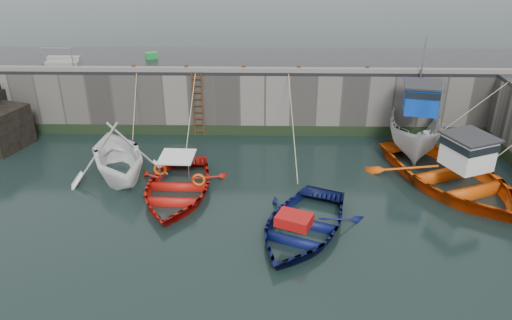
{
  "coord_description": "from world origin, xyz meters",
  "views": [
    {
      "loc": [
        1.25,
        -12.69,
        9.69
      ],
      "look_at": [
        0.9,
        4.72,
        1.2
      ],
      "focal_mm": 35.0,
      "sensor_mm": 36.0,
      "label": 1
    }
  ],
  "objects_px": {
    "boat_near_navy": "(301,232)",
    "bollard_d": "(299,69)",
    "bollard_c": "(244,68)",
    "bollard_b": "(186,68)",
    "bollard_e": "(367,69)",
    "boat_far_white": "(416,128)",
    "ladder": "(198,105)",
    "fish_crate": "(151,55)",
    "boat_near_white": "(119,175)",
    "boat_far_orange": "(452,175)",
    "bollard_a": "(134,68)",
    "boat_near_blue": "(177,194)"
  },
  "relations": [
    {
      "from": "boat_near_navy",
      "to": "bollard_b",
      "type": "height_order",
      "value": "bollard_b"
    },
    {
      "from": "ladder",
      "to": "bollard_c",
      "type": "height_order",
      "value": "bollard_c"
    },
    {
      "from": "boat_far_white",
      "to": "bollard_c",
      "type": "bearing_deg",
      "value": -179.22
    },
    {
      "from": "boat_near_blue",
      "to": "bollard_e",
      "type": "bearing_deg",
      "value": 39.25
    },
    {
      "from": "boat_near_white",
      "to": "boat_near_blue",
      "type": "height_order",
      "value": "boat_near_white"
    },
    {
      "from": "boat_near_blue",
      "to": "boat_far_white",
      "type": "xyz_separation_m",
      "value": [
        10.32,
        4.56,
        1.0
      ]
    },
    {
      "from": "bollard_b",
      "to": "bollard_d",
      "type": "height_order",
      "value": "same"
    },
    {
      "from": "boat_far_white",
      "to": "boat_near_blue",
      "type": "bearing_deg",
      "value": -143.93
    },
    {
      "from": "bollard_e",
      "to": "boat_far_white",
      "type": "bearing_deg",
      "value": -36.89
    },
    {
      "from": "bollard_b",
      "to": "fish_crate",
      "type": "bearing_deg",
      "value": 133.59
    },
    {
      "from": "bollard_a",
      "to": "bollard_d",
      "type": "distance_m",
      "value": 7.8
    },
    {
      "from": "boat_far_white",
      "to": "fish_crate",
      "type": "height_order",
      "value": "boat_far_white"
    },
    {
      "from": "ladder",
      "to": "boat_far_white",
      "type": "height_order",
      "value": "boat_far_white"
    },
    {
      "from": "ladder",
      "to": "bollard_c",
      "type": "bearing_deg",
      "value": 8.67
    },
    {
      "from": "bollard_a",
      "to": "bollard_c",
      "type": "distance_m",
      "value": 5.2
    },
    {
      "from": "boat_far_white",
      "to": "ladder",
      "type": "bearing_deg",
      "value": -174.92
    },
    {
      "from": "ladder",
      "to": "boat_near_white",
      "type": "height_order",
      "value": "ladder"
    },
    {
      "from": "boat_near_navy",
      "to": "bollard_d",
      "type": "height_order",
      "value": "bollard_d"
    },
    {
      "from": "fish_crate",
      "to": "bollard_c",
      "type": "distance_m",
      "value": 5.31
    },
    {
      "from": "bollard_d",
      "to": "bollard_e",
      "type": "bearing_deg",
      "value": 0.0
    },
    {
      "from": "boat_far_orange",
      "to": "bollard_d",
      "type": "bearing_deg",
      "value": 114.99
    },
    {
      "from": "bollard_e",
      "to": "bollard_c",
      "type": "bearing_deg",
      "value": 180.0
    },
    {
      "from": "fish_crate",
      "to": "bollard_c",
      "type": "xyz_separation_m",
      "value": [
        4.82,
        -2.23,
        -0.02
      ]
    },
    {
      "from": "boat_far_white",
      "to": "bollard_c",
      "type": "height_order",
      "value": "boat_far_white"
    },
    {
      "from": "boat_far_white",
      "to": "bollard_d",
      "type": "height_order",
      "value": "boat_far_white"
    },
    {
      "from": "bollard_c",
      "to": "boat_far_orange",
      "type": "bearing_deg",
      "value": -31.75
    },
    {
      "from": "boat_near_navy",
      "to": "bollard_e",
      "type": "xyz_separation_m",
      "value": [
        3.49,
        8.65,
        3.3
      ]
    },
    {
      "from": "bollard_d",
      "to": "boat_far_orange",
      "type": "bearing_deg",
      "value": -41.76
    },
    {
      "from": "bollard_c",
      "to": "bollard_b",
      "type": "bearing_deg",
      "value": 180.0
    },
    {
      "from": "boat_near_navy",
      "to": "bollard_a",
      "type": "relative_size",
      "value": 18.5
    },
    {
      "from": "boat_near_white",
      "to": "bollard_d",
      "type": "distance_m",
      "value": 9.52
    },
    {
      "from": "boat_near_blue",
      "to": "boat_near_navy",
      "type": "relative_size",
      "value": 1.02
    },
    {
      "from": "ladder",
      "to": "boat_far_white",
      "type": "bearing_deg",
      "value": -7.16
    },
    {
      "from": "boat_near_white",
      "to": "ladder",
      "type": "bearing_deg",
      "value": 32.11
    },
    {
      "from": "boat_near_white",
      "to": "boat_far_orange",
      "type": "height_order",
      "value": "boat_far_orange"
    },
    {
      "from": "bollard_c",
      "to": "bollard_d",
      "type": "xyz_separation_m",
      "value": [
        2.6,
        0.0,
        0.0
      ]
    },
    {
      "from": "bollard_a",
      "to": "bollard_e",
      "type": "relative_size",
      "value": 1.0
    },
    {
      "from": "ladder",
      "to": "boat_near_blue",
      "type": "bearing_deg",
      "value": -91.69
    },
    {
      "from": "boat_near_white",
      "to": "boat_far_white",
      "type": "height_order",
      "value": "boat_far_white"
    },
    {
      "from": "boat_near_white",
      "to": "boat_near_navy",
      "type": "bearing_deg",
      "value": -53.12
    },
    {
      "from": "boat_near_blue",
      "to": "bollard_c",
      "type": "relative_size",
      "value": 18.92
    },
    {
      "from": "bollard_a",
      "to": "boat_far_orange",
      "type": "bearing_deg",
      "value": -20.98
    },
    {
      "from": "ladder",
      "to": "bollard_b",
      "type": "relative_size",
      "value": 11.43
    },
    {
      "from": "boat_near_white",
      "to": "boat_far_orange",
      "type": "distance_m",
      "value": 13.53
    },
    {
      "from": "boat_near_white",
      "to": "fish_crate",
      "type": "bearing_deg",
      "value": 63.71
    },
    {
      "from": "boat_near_blue",
      "to": "bollard_c",
      "type": "distance_m",
      "value": 7.39
    },
    {
      "from": "bollard_d",
      "to": "bollard_e",
      "type": "height_order",
      "value": "same"
    },
    {
      "from": "boat_near_white",
      "to": "bollard_e",
      "type": "height_order",
      "value": "bollard_e"
    },
    {
      "from": "boat_near_blue",
      "to": "bollard_a",
      "type": "bearing_deg",
      "value": 116.85
    },
    {
      "from": "bollard_c",
      "to": "bollard_e",
      "type": "xyz_separation_m",
      "value": [
        5.8,
        0.0,
        0.0
      ]
    }
  ]
}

